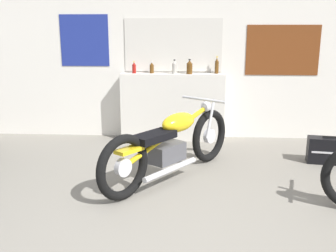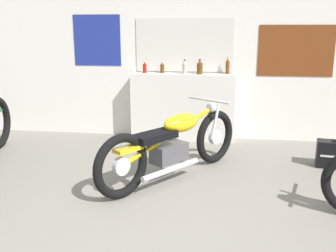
# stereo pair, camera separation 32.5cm
# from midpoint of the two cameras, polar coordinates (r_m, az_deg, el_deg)

# --- Properties ---
(ground_plane) EXTENTS (24.00, 24.00, 0.00)m
(ground_plane) POSITION_cam_midpoint_polar(r_m,az_deg,el_deg) (3.32, -3.19, -17.11)
(ground_plane) COLOR gray
(wall_back) EXTENTS (10.00, 0.07, 2.80)m
(wall_back) POSITION_cam_midpoint_polar(r_m,az_deg,el_deg) (6.18, 0.14, 11.17)
(wall_back) COLOR silver
(wall_back) RESTS_ON ground_plane
(sill_counter) EXTENTS (1.59, 0.28, 1.04)m
(sill_counter) POSITION_cam_midpoint_polar(r_m,az_deg,el_deg) (6.11, -0.85, 2.79)
(sill_counter) COLOR silver
(sill_counter) RESTS_ON ground_plane
(bottle_leftmost) EXTENTS (0.06, 0.06, 0.18)m
(bottle_leftmost) POSITION_cam_midpoint_polar(r_m,az_deg,el_deg) (6.10, -6.49, 8.36)
(bottle_leftmost) COLOR maroon
(bottle_leftmost) RESTS_ON sill_counter
(bottle_left_center) EXTENTS (0.06, 0.06, 0.18)m
(bottle_left_center) POSITION_cam_midpoint_polar(r_m,az_deg,el_deg) (6.09, -3.92, 8.39)
(bottle_left_center) COLOR #5B3814
(bottle_left_center) RESTS_ON sill_counter
(bottle_center) EXTENTS (0.07, 0.07, 0.22)m
(bottle_center) POSITION_cam_midpoint_polar(r_m,az_deg,el_deg) (5.99, -0.63, 8.49)
(bottle_center) COLOR #B7B2A8
(bottle_center) RESTS_ON sill_counter
(bottle_right_center) EXTENTS (0.09, 0.09, 0.22)m
(bottle_right_center) POSITION_cam_midpoint_polar(r_m,az_deg,el_deg) (5.98, 1.57, 8.50)
(bottle_right_center) COLOR #5B3814
(bottle_right_center) RESTS_ON sill_counter
(bottle_rightmost) EXTENTS (0.06, 0.06, 0.26)m
(bottle_rightmost) POSITION_cam_midpoint_polar(r_m,az_deg,el_deg) (6.05, 5.55, 8.67)
(bottle_rightmost) COLOR #5B3814
(bottle_rightmost) RESTS_ON sill_counter
(motorcycle_yellow) EXTENTS (1.42, 1.85, 0.86)m
(motorcycle_yellow) POSITION_cam_midpoint_polar(r_m,az_deg,el_deg) (4.52, -1.52, -2.59)
(motorcycle_yellow) COLOR black
(motorcycle_yellow) RESTS_ON ground_plane
(hard_case_black) EXTENTS (0.55, 0.29, 0.36)m
(hard_case_black) POSITION_cam_midpoint_polar(r_m,az_deg,el_deg) (5.44, 20.71, -3.36)
(hard_case_black) COLOR black
(hard_case_black) RESTS_ON ground_plane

